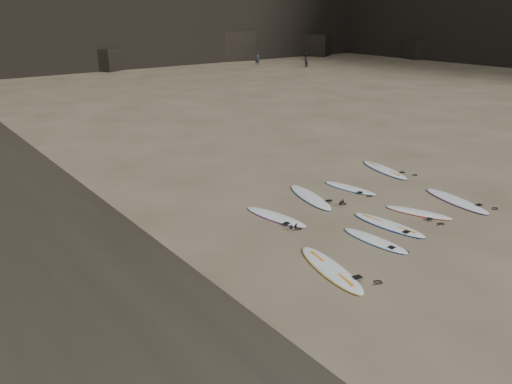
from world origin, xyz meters
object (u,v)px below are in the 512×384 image
Objects in this scene: surfboard_0 at (331,269)px; surfboard_4 at (456,201)px; surfboard_1 at (375,240)px; person_b at (305,60)px; surfboard_6 at (310,197)px; surfboard_2 at (389,225)px; surfboard_3 at (419,212)px; surfboard_8 at (384,170)px; surfboard_7 at (350,188)px; person_a at (257,59)px; surfboard_5 at (276,217)px.

surfboard_4 is (7.03, 0.76, 0.00)m from surfboard_0.
person_b reaches higher than surfboard_1.
surfboard_2 is at bearing -70.49° from surfboard_6.
surfboard_3 is at bearing 7.06° from surfboard_1.
person_b reaches higher than surfboard_6.
surfboard_6 is at bearing -161.10° from surfboard_8.
surfboard_2 is at bearing -126.41° from surfboard_8.
surfboard_2 reaches higher than surfboard_7.
surfboard_7 is at bearing -153.76° from surfboard_8.
surfboard_0 is 7.08m from surfboard_4.
surfboard_3 is 1.96m from surfboard_4.
surfboard_2 is 1.64× the size of person_a.
surfboard_6 is 1.87m from surfboard_7.
surfboard_0 is at bearing -102.89° from person_a.
surfboard_6 is 0.99× the size of surfboard_8.
surfboard_4 reaches higher than surfboard_2.
surfboard_2 is 0.92× the size of surfboard_8.
person_a is (28.19, 39.66, 0.73)m from surfboard_0.
surfboard_6 is (3.19, 4.16, -0.00)m from surfboard_0.
surfboard_3 is at bearing 34.61° from person_b.
surfboard_4 is 3.94m from surfboard_8.
surfboard_5 reaches higher than surfboard_7.
surfboard_1 is 47.03m from person_a.
surfboard_0 reaches higher than surfboard_7.
surfboard_4 reaches higher than surfboard_1.
surfboard_3 is (1.61, 0.03, -0.01)m from surfboard_2.
surfboard_5 is 0.89× the size of surfboard_6.
surfboard_7 is 42.54m from person_a.
surfboard_5 is 45.17m from person_a.
surfboard_0 is 47.13m from person_b.
surfboard_3 is at bearing -98.30° from person_a.
surfboard_3 is 3.75m from surfboard_6.
surfboard_5 is 2.21m from surfboard_6.
surfboard_3 is at bearing -3.90° from surfboard_2.
person_a is at bearing 73.17° from surfboard_4.
surfboard_5 is (-4.01, 2.62, 0.00)m from surfboard_3.
person_b reaches higher than surfboard_4.
surfboard_7 is 40.82m from person_b.
surfboard_0 is 9.13m from surfboard_8.
surfboard_1 is at bearing -129.86° from surfboard_8.
surfboard_1 is 2.86m from surfboard_3.
person_a reaches higher than surfboard_1.
surfboard_8 is (7.88, 4.61, 0.00)m from surfboard_0.
surfboard_2 is 45.98m from person_a.
surfboard_0 and surfboard_8 have the same top height.
surfboard_6 is (-3.84, 3.40, -0.00)m from surfboard_4.
surfboard_3 is at bearing 23.36° from surfboard_0.
surfboard_3 is 4.79m from surfboard_5.
surfboard_5 is 1.11× the size of surfboard_7.
surfboard_0 is at bearing -162.11° from surfboard_4.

